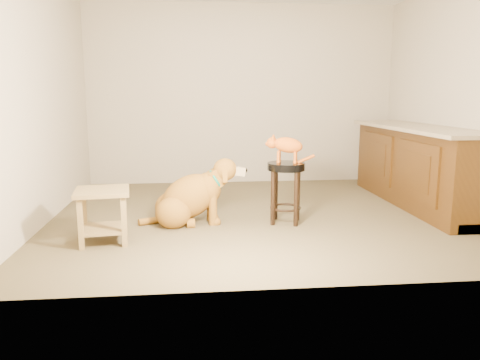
{
  "coord_description": "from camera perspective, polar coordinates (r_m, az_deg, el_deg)",
  "views": [
    {
      "loc": [
        -0.74,
        -4.96,
        1.31
      ],
      "look_at": [
        -0.27,
        -0.31,
        0.45
      ],
      "focal_mm": 35.0,
      "sensor_mm": 36.0,
      "label": 1
    }
  ],
  "objects": [
    {
      "name": "wood_stool",
      "position": [
        6.98,
        16.06,
        2.02
      ],
      "size": [
        0.42,
        0.42,
        0.66
      ],
      "rotation": [
        0.0,
        0.0,
        -0.2
      ],
      "color": "brown",
      "rests_on": "ground"
    },
    {
      "name": "side_table",
      "position": [
        4.33,
        -16.37,
        -3.25
      ],
      "size": [
        0.52,
        0.52,
        0.48
      ],
      "rotation": [
        0.0,
        0.0,
        0.13
      ],
      "color": "olive",
      "rests_on": "ground"
    },
    {
      "name": "floor",
      "position": [
        5.18,
        2.62,
        -4.24
      ],
      "size": [
        4.5,
        4.0,
        0.01
      ],
      "primitive_type": "cube",
      "color": "brown",
      "rests_on": "ground"
    },
    {
      "name": "golden_retriever",
      "position": [
        4.8,
        -6.08,
        -2.21
      ],
      "size": [
        1.13,
        0.58,
        0.71
      ],
      "rotation": [
        0.0,
        0.0,
        0.08
      ],
      "color": "brown",
      "rests_on": "ground"
    },
    {
      "name": "room_shell",
      "position": [
        5.03,
        2.79,
        14.59
      ],
      "size": [
        4.54,
        4.04,
        2.62
      ],
      "color": "#B2A78F",
      "rests_on": "ground"
    },
    {
      "name": "tabby_kitten",
      "position": [
        4.74,
        5.55,
        4.16
      ],
      "size": [
        0.51,
        0.23,
        0.32
      ],
      "rotation": [
        0.0,
        0.0,
        -0.29
      ],
      "color": "#A44A10",
      "rests_on": "padded_stool"
    },
    {
      "name": "cabinet_run",
      "position": [
        5.97,
        21.02,
        1.34
      ],
      "size": [
        0.7,
        2.56,
        0.94
      ],
      "color": "#45290C",
      "rests_on": "ground"
    },
    {
      "name": "padded_stool",
      "position": [
        4.79,
        5.61,
        -0.04
      ],
      "size": [
        0.4,
        0.4,
        0.63
      ],
      "rotation": [
        0.0,
        0.0,
        -0.29
      ],
      "color": "black",
      "rests_on": "ground"
    }
  ]
}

